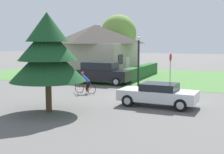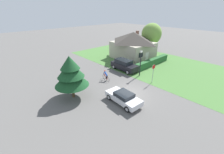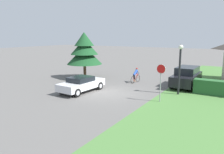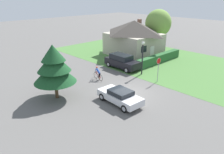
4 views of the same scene
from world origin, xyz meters
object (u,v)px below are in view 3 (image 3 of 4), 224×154
sedan_left_lane (81,84)px  parked_suv_right (187,77)px  street_lamp (180,62)px  stop_sign (161,76)px  conifer_tall_near (84,51)px  cyclist (135,76)px

sedan_left_lane → parked_suv_right: 9.83m
sedan_left_lane → street_lamp: (7.32, 3.42, 1.97)m
parked_suv_right → stop_sign: size_ratio=1.79×
stop_sign → street_lamp: street_lamp is taller
parked_suv_right → conifer_tall_near: 11.07m
street_lamp → parked_suv_right: bearing=91.9°
parked_suv_right → street_lamp: size_ratio=1.20×
cyclist → stop_sign: size_ratio=0.63×
sedan_left_lane → cyclist: (2.35, 5.77, 0.04)m
parked_suv_right → sedan_left_lane: bearing=133.8°
cyclist → street_lamp: size_ratio=0.42×
sedan_left_lane → conifer_tall_near: 6.50m
sedan_left_lane → street_lamp: size_ratio=1.07×
stop_sign → street_lamp: size_ratio=0.67×
stop_sign → conifer_tall_near: bearing=-17.9°
street_lamp → stop_sign: bearing=-102.7°
stop_sign → conifer_tall_near: conifer_tall_near is taller
sedan_left_lane → cyclist: 6.23m
stop_sign → conifer_tall_near: size_ratio=0.54×
sedan_left_lane → cyclist: bearing=-19.5°
parked_suv_right → conifer_tall_near: (-10.70, -1.76, 2.18)m
cyclist → stop_sign: 6.79m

